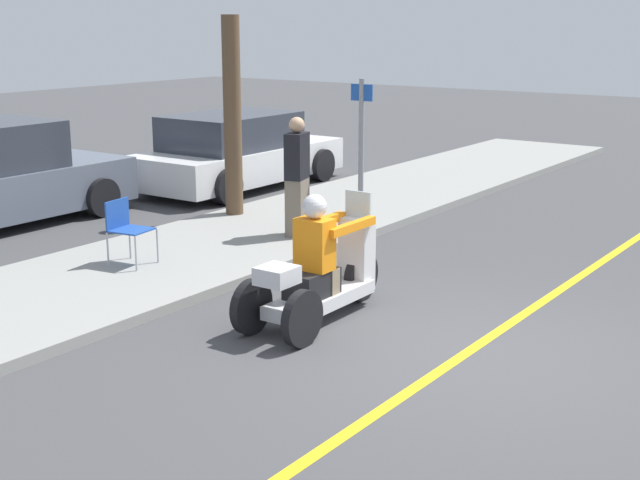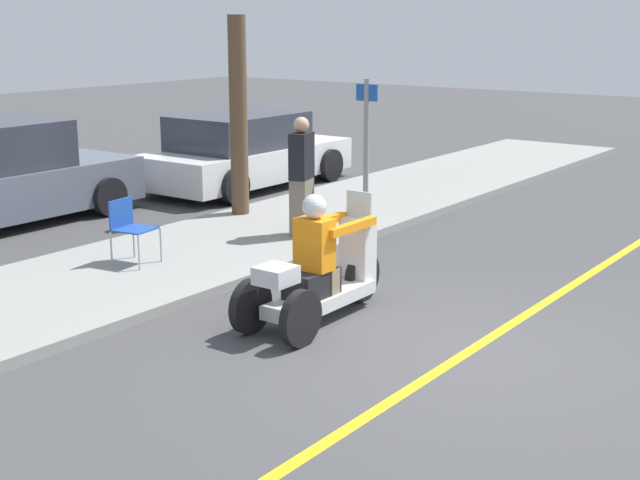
# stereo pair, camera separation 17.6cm
# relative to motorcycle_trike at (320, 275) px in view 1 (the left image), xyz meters

# --- Properties ---
(ground_plane) EXTENTS (60.00, 60.00, 0.00)m
(ground_plane) POSITION_rel_motorcycle_trike_xyz_m (0.01, -1.74, -0.50)
(ground_plane) COLOR #424244
(lane_stripe) EXTENTS (24.00, 0.12, 0.01)m
(lane_stripe) POSITION_rel_motorcycle_trike_xyz_m (-0.00, -1.74, -0.50)
(lane_stripe) COLOR gold
(lane_stripe) RESTS_ON ground
(sidewalk_strip) EXTENTS (28.00, 2.80, 0.12)m
(sidewalk_strip) POSITION_rel_motorcycle_trike_xyz_m (0.01, 2.86, -0.44)
(sidewalk_strip) COLOR gray
(sidewalk_strip) RESTS_ON ground
(motorcycle_trike) EXTENTS (2.16, 0.75, 1.40)m
(motorcycle_trike) POSITION_rel_motorcycle_trike_xyz_m (0.00, 0.00, 0.00)
(motorcycle_trike) COLOR black
(motorcycle_trike) RESTS_ON ground
(spectator_end_of_line) EXTENTS (0.46, 0.34, 1.70)m
(spectator_end_of_line) POSITION_rel_motorcycle_trike_xyz_m (2.54, 2.18, 0.44)
(spectator_end_of_line) COLOR #726656
(spectator_end_of_line) RESTS_ON sidewalk_strip
(folding_chair_curbside) EXTENTS (0.52, 0.52, 0.82)m
(folding_chair_curbside) POSITION_rel_motorcycle_trike_xyz_m (0.07, 3.06, 0.13)
(folding_chair_curbside) COLOR #A5A8AD
(folding_chair_curbside) RESTS_ON sidewalk_strip
(parked_car_lot_far) EXTENTS (4.41, 2.07, 1.42)m
(parked_car_lot_far) POSITION_rel_motorcycle_trike_xyz_m (5.38, 5.73, 0.18)
(parked_car_lot_far) COLOR silver
(parked_car_lot_far) RESTS_ON ground
(tree_trunk) EXTENTS (0.28, 0.28, 3.10)m
(tree_trunk) POSITION_rel_motorcycle_trike_xyz_m (3.15, 3.89, 1.17)
(tree_trunk) COLOR brown
(tree_trunk) RESTS_ON sidewalk_strip
(street_sign) EXTENTS (0.08, 0.36, 2.20)m
(street_sign) POSITION_rel_motorcycle_trike_xyz_m (3.47, 1.71, 0.82)
(street_sign) COLOR gray
(street_sign) RESTS_ON sidewalk_strip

